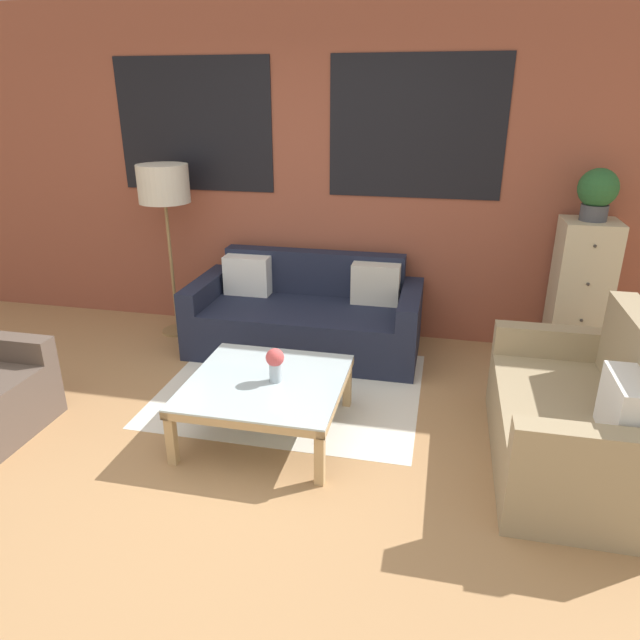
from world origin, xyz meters
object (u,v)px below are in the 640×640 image
(settee_vintage, at_px, (579,420))
(coffee_table, at_px, (266,387))
(flower_vase, at_px, (275,362))
(potted_plant, at_px, (597,192))
(floor_lamp, at_px, (164,189))
(drawer_cabinet, at_px, (579,294))
(couch_dark, at_px, (306,317))

(settee_vintage, bearing_deg, coffee_table, -179.04)
(flower_vase, bearing_deg, potted_plant, 37.23)
(potted_plant, bearing_deg, settee_vintage, -99.04)
(settee_vintage, relative_size, coffee_table, 1.45)
(floor_lamp, xyz_separation_m, drawer_cabinet, (3.42, 0.12, -0.72))
(couch_dark, distance_m, drawer_cabinet, 2.21)
(floor_lamp, bearing_deg, coffee_table, -47.41)
(coffee_table, distance_m, potted_plant, 2.82)
(settee_vintage, bearing_deg, floor_lamp, 156.22)
(potted_plant, bearing_deg, flower_vase, -142.77)
(coffee_table, height_order, potted_plant, potted_plant)
(flower_vase, bearing_deg, couch_dark, 95.62)
(drawer_cabinet, bearing_deg, floor_lamp, -177.97)
(coffee_table, distance_m, flower_vase, 0.19)
(couch_dark, xyz_separation_m, settee_vintage, (1.93, -1.32, 0.03))
(settee_vintage, distance_m, potted_plant, 1.88)
(drawer_cabinet, relative_size, flower_vase, 5.28)
(couch_dark, distance_m, floor_lamp, 1.62)
(settee_vintage, distance_m, coffee_table, 1.86)
(flower_vase, bearing_deg, floor_lamp, 133.99)
(potted_plant, distance_m, flower_vase, 2.71)
(couch_dark, distance_m, coffee_table, 1.35)
(settee_vintage, height_order, floor_lamp, floor_lamp)
(coffee_table, height_order, drawer_cabinet, drawer_cabinet)
(settee_vintage, relative_size, potted_plant, 3.65)
(couch_dark, relative_size, settee_vintage, 1.36)
(couch_dark, relative_size, flower_vase, 8.64)
(settee_vintage, xyz_separation_m, drawer_cabinet, (0.24, 1.52, 0.27))
(floor_lamp, xyz_separation_m, flower_vase, (1.38, -1.43, -0.80))
(coffee_table, bearing_deg, couch_dark, 92.91)
(floor_lamp, bearing_deg, flower_vase, -46.01)
(couch_dark, relative_size, coffee_table, 1.97)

